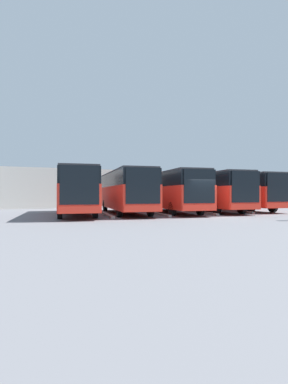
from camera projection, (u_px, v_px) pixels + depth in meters
name	position (u px, v px, depth m)	size (l,w,h in m)	color
ground_plane	(205.00, 217.00, 19.88)	(600.00, 600.00, 0.00)	slate
bus_0	(238.00, 191.00, 28.31)	(3.74, 11.45, 3.28)	red
curb_divider_0	(233.00, 211.00, 26.05)	(0.24, 5.78, 0.15)	#9E9E99
bus_1	(208.00, 191.00, 26.25)	(3.74, 11.45, 3.28)	red
curb_divider_1	(200.00, 212.00, 23.99)	(0.24, 5.78, 0.15)	#9E9E99
bus_2	(170.00, 191.00, 24.71)	(3.74, 11.45, 3.28)	red
curb_divider_2	(157.00, 214.00, 22.45)	(0.24, 5.78, 0.15)	#9E9E99
bus_3	(125.00, 190.00, 23.53)	(3.74, 11.45, 3.28)	red
curb_divider_3	(107.00, 215.00, 21.27)	(0.24, 5.78, 0.15)	#9E9E99
bus_4	(76.00, 190.00, 22.11)	(3.74, 11.45, 3.28)	red
station_building	(114.00, 189.00, 40.09)	(32.35, 14.01, 4.34)	beige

